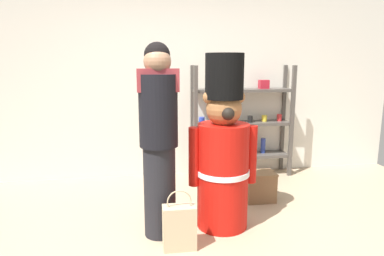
{
  "coord_description": "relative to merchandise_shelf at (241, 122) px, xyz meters",
  "views": [
    {
      "loc": [
        -0.53,
        -2.62,
        1.6
      ],
      "look_at": [
        -0.05,
        0.45,
        1.0
      ],
      "focal_mm": 32.32,
      "sensor_mm": 36.0,
      "label": 1
    }
  ],
  "objects": [
    {
      "name": "person_shopper",
      "position": [
        -1.25,
        -1.57,
        0.16
      ],
      "size": [
        0.36,
        0.34,
        1.77
      ],
      "color": "black",
      "rests_on": "ground_plane"
    },
    {
      "name": "ground_plane",
      "position": [
        -0.89,
        -1.98,
        -0.77
      ],
      "size": [
        6.4,
        6.4,
        0.0
      ],
      "primitive_type": "plane",
      "color": "tan"
    },
    {
      "name": "shopping_bag",
      "position": [
        -1.1,
        -1.86,
        -0.57
      ],
      "size": [
        0.29,
        0.15,
        0.53
      ],
      "color": "#C1AD89",
      "rests_on": "ground_plane"
    },
    {
      "name": "teddy_bear_guard",
      "position": [
        -0.63,
        -1.49,
        -0.04
      ],
      "size": [
        0.67,
        0.51,
        1.67
      ],
      "color": "red",
      "rests_on": "ground_plane"
    },
    {
      "name": "back_wall",
      "position": [
        -0.89,
        0.22,
        0.53
      ],
      "size": [
        6.4,
        0.12,
        2.6
      ],
      "primitive_type": "cube",
      "color": "silver",
      "rests_on": "ground_plane"
    },
    {
      "name": "display_crate",
      "position": [
        -0.05,
        -0.95,
        -0.6
      ],
      "size": [
        0.35,
        0.26,
        0.34
      ],
      "color": "brown",
      "rests_on": "ground_plane"
    },
    {
      "name": "merchandise_shelf",
      "position": [
        0.0,
        0.0,
        0.0
      ],
      "size": [
        1.4,
        0.35,
        1.55
      ],
      "color": "#4C4742",
      "rests_on": "ground_plane"
    }
  ]
}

